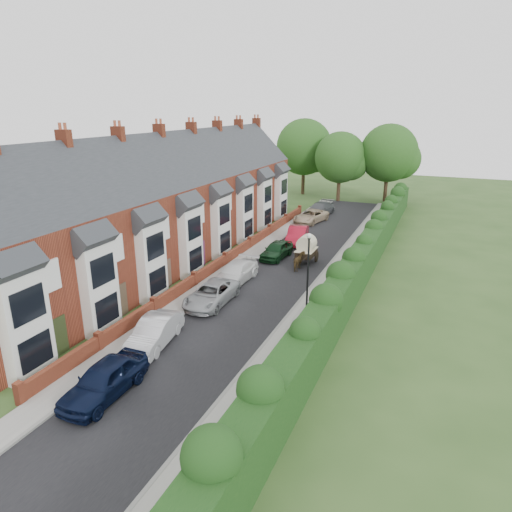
{
  "coord_description": "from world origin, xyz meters",
  "views": [
    {
      "loc": [
        10.72,
        -21.61,
        12.44
      ],
      "look_at": [
        -1.35,
        7.01,
        2.2
      ],
      "focal_mm": 32.0,
      "sensor_mm": 36.0,
      "label": 1
    }
  ],
  "objects_px": {
    "car_green": "(277,250)",
    "horse_cart": "(306,247)",
    "car_beige": "(311,216)",
    "car_grey": "(320,209)",
    "car_white": "(236,272)",
    "horse": "(299,262)",
    "car_silver_b": "(211,294)",
    "car_silver_a": "(154,332)",
    "car_navy": "(104,380)",
    "lamppost": "(308,263)",
    "car_red": "(297,235)"
  },
  "relations": [
    {
      "from": "car_green",
      "to": "horse_cart",
      "type": "distance_m",
      "value": 2.83
    },
    {
      "from": "car_beige",
      "to": "car_grey",
      "type": "relative_size",
      "value": 0.96
    },
    {
      "from": "car_white",
      "to": "horse_cart",
      "type": "distance_m",
      "value": 7.03
    },
    {
      "from": "car_white",
      "to": "horse",
      "type": "distance_m",
      "value": 5.52
    },
    {
      "from": "car_silver_b",
      "to": "car_white",
      "type": "xyz_separation_m",
      "value": [
        -0.23,
        4.29,
        0.02
      ]
    },
    {
      "from": "horse",
      "to": "car_silver_a",
      "type": "bearing_deg",
      "value": 73.19
    },
    {
      "from": "car_white",
      "to": "horse_cart",
      "type": "bearing_deg",
      "value": 60.95
    },
    {
      "from": "car_silver_b",
      "to": "car_grey",
      "type": "distance_m",
      "value": 27.74
    },
    {
      "from": "car_navy",
      "to": "horse",
      "type": "xyz_separation_m",
      "value": [
        3.0,
        19.22,
        -0.09
      ]
    },
    {
      "from": "lamppost",
      "to": "car_white",
      "type": "height_order",
      "value": "lamppost"
    },
    {
      "from": "horse_cart",
      "to": "car_green",
      "type": "bearing_deg",
      "value": 173.32
    },
    {
      "from": "car_navy",
      "to": "horse_cart",
      "type": "bearing_deg",
      "value": 81.3
    },
    {
      "from": "car_silver_a",
      "to": "horse_cart",
      "type": "bearing_deg",
      "value": 68.83
    },
    {
      "from": "lamppost",
      "to": "horse",
      "type": "distance_m",
      "value": 8.13
    },
    {
      "from": "car_green",
      "to": "car_grey",
      "type": "xyz_separation_m",
      "value": [
        -0.89,
        17.12,
        0.04
      ]
    },
    {
      "from": "car_green",
      "to": "car_red",
      "type": "distance_m",
      "value": 4.98
    },
    {
      "from": "car_grey",
      "to": "car_white",
      "type": "bearing_deg",
      "value": -79.88
    },
    {
      "from": "car_silver_a",
      "to": "car_grey",
      "type": "distance_m",
      "value": 33.75
    },
    {
      "from": "car_grey",
      "to": "car_navy",
      "type": "bearing_deg",
      "value": -79.03
    },
    {
      "from": "car_silver_b",
      "to": "car_beige",
      "type": "xyz_separation_m",
      "value": [
        -0.27,
        23.97,
        0.02
      ]
    },
    {
      "from": "lamppost",
      "to": "car_silver_a",
      "type": "bearing_deg",
      "value": -131.25
    },
    {
      "from": "lamppost",
      "to": "horse_cart",
      "type": "xyz_separation_m",
      "value": [
        -2.77,
        9.01,
        -1.92
      ]
    },
    {
      "from": "car_grey",
      "to": "horse_cart",
      "type": "height_order",
      "value": "horse_cart"
    },
    {
      "from": "horse_cart",
      "to": "car_navy",
      "type": "bearing_deg",
      "value": -98.12
    },
    {
      "from": "car_red",
      "to": "horse",
      "type": "xyz_separation_m",
      "value": [
        2.49,
        -7.11,
        -0.08
      ]
    },
    {
      "from": "car_silver_b",
      "to": "car_grey",
      "type": "bearing_deg",
      "value": 89.37
    },
    {
      "from": "car_silver_a",
      "to": "car_grey",
      "type": "height_order",
      "value": "car_grey"
    },
    {
      "from": "lamppost",
      "to": "car_green",
      "type": "relative_size",
      "value": 1.21
    },
    {
      "from": "lamppost",
      "to": "car_beige",
      "type": "xyz_separation_m",
      "value": [
        -6.4,
        22.68,
        -2.59
      ]
    },
    {
      "from": "car_green",
      "to": "lamppost",
      "type": "bearing_deg",
      "value": -55.67
    },
    {
      "from": "car_white",
      "to": "horse_cart",
      "type": "xyz_separation_m",
      "value": [
        3.59,
        6.01,
        0.66
      ]
    },
    {
      "from": "car_beige",
      "to": "horse_cart",
      "type": "bearing_deg",
      "value": -62.1
    },
    {
      "from": "car_silver_a",
      "to": "car_grey",
      "type": "bearing_deg",
      "value": 81.37
    },
    {
      "from": "car_white",
      "to": "car_red",
      "type": "height_order",
      "value": "car_red"
    },
    {
      "from": "lamppost",
      "to": "car_white",
      "type": "bearing_deg",
      "value": 154.76
    },
    {
      "from": "car_green",
      "to": "horse_cart",
      "type": "bearing_deg",
      "value": -2.9
    },
    {
      "from": "lamppost",
      "to": "car_navy",
      "type": "bearing_deg",
      "value": -115.64
    },
    {
      "from": "car_red",
      "to": "car_beige",
      "type": "distance_m",
      "value": 8.45
    },
    {
      "from": "car_white",
      "to": "car_red",
      "type": "distance_m",
      "value": 11.36
    },
    {
      "from": "car_white",
      "to": "car_green",
      "type": "relative_size",
      "value": 1.15
    },
    {
      "from": "car_white",
      "to": "car_green",
      "type": "distance_m",
      "value": 6.39
    },
    {
      "from": "car_white",
      "to": "car_beige",
      "type": "bearing_deg",
      "value": 91.93
    },
    {
      "from": "lamppost",
      "to": "car_green",
      "type": "bearing_deg",
      "value": 120.54
    },
    {
      "from": "car_navy",
      "to": "car_white",
      "type": "relative_size",
      "value": 0.97
    },
    {
      "from": "car_navy",
      "to": "horse_cart",
      "type": "height_order",
      "value": "horse_cart"
    },
    {
      "from": "car_red",
      "to": "horse",
      "type": "relative_size",
      "value": 2.85
    },
    {
      "from": "car_navy",
      "to": "car_silver_b",
      "type": "xyz_separation_m",
      "value": [
        -0.36,
        10.74,
        -0.12
      ]
    },
    {
      "from": "car_grey",
      "to": "car_beige",
      "type": "bearing_deg",
      "value": -79.97
    },
    {
      "from": "car_white",
      "to": "car_beige",
      "type": "relative_size",
      "value": 0.97
    },
    {
      "from": "car_red",
      "to": "car_grey",
      "type": "relative_size",
      "value": 0.92
    }
  ]
}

